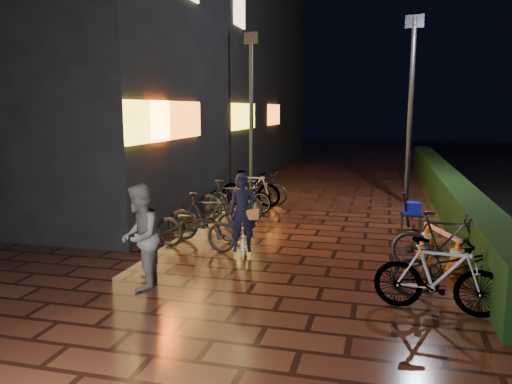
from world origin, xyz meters
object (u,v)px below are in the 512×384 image
(bystander_person, at_px, (140,237))
(cyclist, at_px, (243,225))
(traffic_barrier, at_px, (441,247))
(cart_assembly, at_px, (411,210))

(bystander_person, distance_m, cyclist, 2.42)
(bystander_person, xyz_separation_m, cyclist, (1.12, 2.14, -0.24))
(traffic_barrier, bearing_deg, cyclist, -173.55)
(traffic_barrier, distance_m, cart_assembly, 2.59)
(bystander_person, relative_size, traffic_barrier, 1.09)
(traffic_barrier, relative_size, cart_assembly, 1.58)
(cyclist, relative_size, traffic_barrier, 1.05)
(cyclist, bearing_deg, traffic_barrier, 6.45)
(traffic_barrier, xyz_separation_m, cart_assembly, (-0.42, 2.55, 0.19))
(bystander_person, height_order, cart_assembly, bystander_person)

